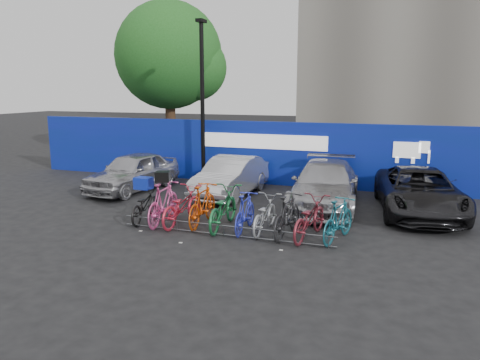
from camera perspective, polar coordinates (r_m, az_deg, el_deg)
The scene contains 21 objects.
ground at distance 12.29m, azimuth -0.96°, elevation -6.08°, with size 100.00×100.00×0.00m, color black.
hoarding at distance 17.65m, azimuth 5.87°, elevation 3.17°, with size 22.00×0.18×2.40m.
tree at distance 23.74m, azimuth -8.11°, elevation 14.52°, with size 5.40×5.20×7.80m.
lamppost at distance 17.95m, azimuth -4.61°, elevation 9.95°, with size 0.25×0.50×6.11m.
bike_rack at distance 11.71m, azimuth -1.99°, elevation -6.14°, with size 5.60×0.03×0.30m.
car_0 at distance 17.19m, azimuth -12.93°, elevation 0.99°, with size 1.62×4.04×1.38m, color #A4A4A9.
car_1 at distance 15.96m, azimuth -1.15°, elevation 0.40°, with size 1.40×4.02×1.32m, color #B2B3B7.
car_2 at distance 14.69m, azimuth 10.32°, elevation -0.58°, with size 1.96×4.81×1.40m, color #9D9DA2.
car_3 at distance 14.65m, azimuth 21.02°, elevation -1.32°, with size 2.20×4.77×1.33m, color black.
bike_0 at distance 13.24m, azimuth -11.57°, elevation -3.00°, with size 0.61×1.74×0.91m, color black.
bike_1 at distance 12.84m, azimuth -9.31°, elevation -2.76°, with size 0.55×1.95×1.17m, color #D3488C.
bike_2 at distance 12.72m, azimuth -7.12°, elevation -3.18°, with size 0.68×1.94×1.02m, color #C2243A.
bike_3 at distance 12.57m, azimuth -4.59°, elevation -3.03°, with size 0.54×1.89×1.14m, color #D0470B.
bike_4 at distance 12.30m, azimuth -2.14°, elevation -3.44°, with size 0.72×2.07×1.09m, color #1A6A35.
bike_5 at distance 11.99m, azimuth 0.62°, elevation -3.98°, with size 0.48×1.70×1.02m, color #2B35C5.
bike_6 at distance 11.99m, azimuth 2.99°, elevation -4.20°, with size 0.62×1.79×0.94m, color #9B9EA1.
bike_7 at distance 11.66m, azimuth 5.80°, elevation -4.32°, with size 0.51×1.81×1.08m, color #252528.
bike_8 at distance 11.60m, azimuth 8.42°, elevation -4.62°, with size 0.68×1.95×1.02m, color maroon.
bike_9 at distance 11.51m, azimuth 11.91°, elevation -4.77°, with size 0.50×1.76×1.06m, color #165C6C.
cargo_crate at distance 13.10m, azimuth -11.68°, elevation -0.38°, with size 0.45×0.34×0.32m, color #0F25A9.
cargo_topcase at distance 12.68m, azimuth -9.41°, elevation 0.41°, with size 0.37×0.33×0.28m, color black.
Camera 1 is at (4.10, -11.00, 3.65)m, focal length 35.00 mm.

